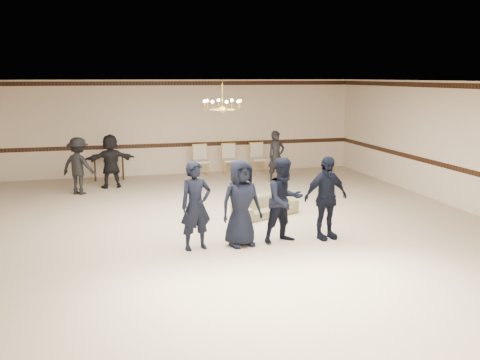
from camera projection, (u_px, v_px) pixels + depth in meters
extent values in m
cube|color=beige|center=(233.00, 228.00, 11.87)|extent=(12.00, 14.00, 0.01)
cube|color=#2F231A|center=(233.00, 82.00, 11.26)|extent=(12.00, 14.00, 0.01)
cube|color=beige|center=(183.00, 127.00, 18.21)|extent=(12.00, 0.01, 3.20)
cube|color=beige|center=(416.00, 265.00, 4.92)|extent=(12.00, 0.01, 3.20)
cube|color=beige|center=(470.00, 147.00, 13.06)|extent=(0.01, 14.00, 3.20)
cube|color=#331C0F|center=(184.00, 145.00, 18.31)|extent=(12.00, 0.02, 0.14)
cube|color=#331C0F|center=(183.00, 83.00, 17.91)|extent=(12.00, 0.02, 0.14)
imported|color=black|center=(196.00, 206.00, 10.25)|extent=(0.71, 0.54, 1.73)
imported|color=black|center=(241.00, 203.00, 10.48)|extent=(0.94, 0.71, 1.73)
imported|color=black|center=(284.00, 200.00, 10.70)|extent=(0.97, 0.84, 1.73)
imported|color=black|center=(326.00, 198.00, 10.93)|extent=(1.08, 0.60, 1.73)
imported|color=#7A7351|center=(265.00, 206.00, 12.82)|extent=(1.75, 1.24, 0.48)
imported|color=black|center=(79.00, 166.00, 15.11)|extent=(1.21, 1.07, 1.63)
imported|color=black|center=(111.00, 161.00, 16.00)|extent=(1.56, 0.69, 1.63)
imported|color=black|center=(276.00, 156.00, 16.89)|extent=(0.67, 0.52, 1.63)
cube|color=#331B11|center=(109.00, 167.00, 17.30)|extent=(1.01, 0.46, 0.83)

